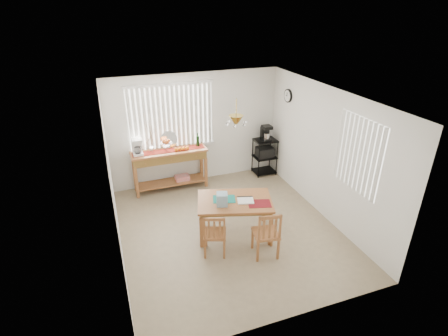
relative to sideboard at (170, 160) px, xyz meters
name	(u,v)px	position (x,y,z in m)	size (l,w,h in m)	color
ground	(229,229)	(0.69, -1.99, -0.72)	(4.00, 4.50, 0.01)	#9A8868
room_shell	(229,148)	(0.69, -1.98, 0.97)	(4.20, 4.70, 2.70)	white
sideboard	(170,160)	(0.00, 0.00, 0.00)	(1.70, 0.48, 0.96)	#A66738
sideboard_items	(157,146)	(-0.27, 0.01, 0.39)	(1.62, 0.41, 0.73)	maroon
wire_cart	(265,153)	(2.38, -0.01, -0.17)	(0.54, 0.43, 0.91)	black
cart_items	(266,133)	(2.38, 0.00, 0.37)	(0.21, 0.26, 0.38)	black
dining_table	(235,204)	(0.75, -2.14, -0.08)	(1.53, 1.21, 0.72)	#A66738
table_items	(228,200)	(0.59, -2.21, 0.09)	(1.01, 0.75, 0.23)	#167D72
chair_left	(215,234)	(0.21, -2.58, -0.31)	(0.49, 0.49, 0.83)	#A66738
chair_right	(266,234)	(1.02, -2.91, -0.28)	(0.48, 0.48, 0.90)	#A66738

